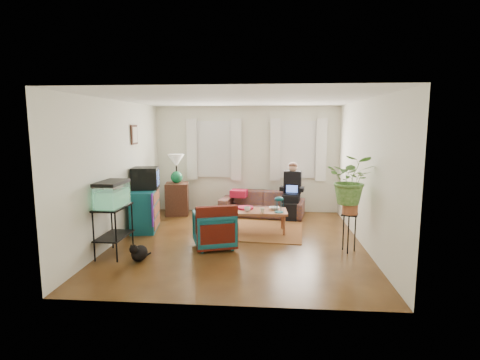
# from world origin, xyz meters

# --- Properties ---
(floor) EXTENTS (4.50, 5.00, 0.01)m
(floor) POSITION_xyz_m (0.00, 0.00, 0.00)
(floor) COLOR #4F2B14
(floor) RESTS_ON ground
(ceiling) EXTENTS (4.50, 5.00, 0.01)m
(ceiling) POSITION_xyz_m (0.00, 0.00, 2.60)
(ceiling) COLOR white
(ceiling) RESTS_ON wall_back
(wall_back) EXTENTS (4.50, 0.01, 2.60)m
(wall_back) POSITION_xyz_m (0.00, 2.50, 1.30)
(wall_back) COLOR silver
(wall_back) RESTS_ON floor
(wall_front) EXTENTS (4.50, 0.01, 2.60)m
(wall_front) POSITION_xyz_m (0.00, -2.50, 1.30)
(wall_front) COLOR silver
(wall_front) RESTS_ON floor
(wall_left) EXTENTS (0.01, 5.00, 2.60)m
(wall_left) POSITION_xyz_m (-2.25, 0.00, 1.30)
(wall_left) COLOR silver
(wall_left) RESTS_ON floor
(wall_right) EXTENTS (0.01, 5.00, 2.60)m
(wall_right) POSITION_xyz_m (2.25, 0.00, 1.30)
(wall_right) COLOR silver
(wall_right) RESTS_ON floor
(window_left) EXTENTS (1.08, 0.04, 1.38)m
(window_left) POSITION_xyz_m (-0.80, 2.48, 1.55)
(window_left) COLOR white
(window_left) RESTS_ON wall_back
(window_right) EXTENTS (1.08, 0.04, 1.38)m
(window_right) POSITION_xyz_m (1.25, 2.48, 1.55)
(window_right) COLOR white
(window_right) RESTS_ON wall_back
(curtains_left) EXTENTS (1.36, 0.06, 1.50)m
(curtains_left) POSITION_xyz_m (-0.80, 2.40, 1.55)
(curtains_left) COLOR white
(curtains_left) RESTS_ON wall_back
(curtains_right) EXTENTS (1.36, 0.06, 1.50)m
(curtains_right) POSITION_xyz_m (1.25, 2.40, 1.55)
(curtains_right) COLOR white
(curtains_right) RESTS_ON wall_back
(picture_frame) EXTENTS (0.04, 0.32, 0.40)m
(picture_frame) POSITION_xyz_m (-2.21, 0.85, 1.95)
(picture_frame) COLOR #3D2616
(picture_frame) RESTS_ON wall_left
(area_rug) EXTENTS (2.13, 1.76, 0.01)m
(area_rug) POSITION_xyz_m (0.24, 0.75, 0.01)
(area_rug) COLOR brown
(area_rug) RESTS_ON floor
(sofa) EXTENTS (2.07, 1.11, 0.77)m
(sofa) POSITION_xyz_m (0.39, 2.05, 0.39)
(sofa) COLOR brown
(sofa) RESTS_ON floor
(seated_person) EXTENTS (0.59, 0.68, 1.17)m
(seated_person) POSITION_xyz_m (1.09, 1.93, 0.59)
(seated_person) COLOR black
(seated_person) RESTS_ON sofa
(side_table) EXTENTS (0.60, 0.60, 0.77)m
(side_table) POSITION_xyz_m (-1.65, 2.00, 0.38)
(side_table) COLOR #422619
(side_table) RESTS_ON floor
(table_lamp) EXTENTS (0.45, 0.45, 0.70)m
(table_lamp) POSITION_xyz_m (-1.65, 2.00, 1.10)
(table_lamp) COLOR white
(table_lamp) RESTS_ON side_table
(dresser) EXTENTS (0.61, 1.00, 0.84)m
(dresser) POSITION_xyz_m (-1.99, 0.65, 0.42)
(dresser) COLOR #136773
(dresser) RESTS_ON floor
(crt_tv) EXTENTS (0.58, 0.55, 0.45)m
(crt_tv) POSITION_xyz_m (-1.99, 0.74, 1.06)
(crt_tv) COLOR black
(crt_tv) RESTS_ON dresser
(aquarium_stand) EXTENTS (0.43, 0.75, 0.83)m
(aquarium_stand) POSITION_xyz_m (-2.00, -0.88, 0.41)
(aquarium_stand) COLOR black
(aquarium_stand) RESTS_ON floor
(aquarium) EXTENTS (0.39, 0.68, 0.43)m
(aquarium) POSITION_xyz_m (-2.00, -0.88, 1.04)
(aquarium) COLOR #7FD899
(aquarium) RESTS_ON aquarium_stand
(black_cat) EXTENTS (0.32, 0.42, 0.32)m
(black_cat) POSITION_xyz_m (-1.49, -1.13, 0.16)
(black_cat) COLOR black
(black_cat) RESTS_ON floor
(armchair) EXTENTS (0.86, 0.83, 0.71)m
(armchair) POSITION_xyz_m (-0.40, -0.34, 0.35)
(armchair) COLOR #136B73
(armchair) RESTS_ON floor
(serape_throw) EXTENTS (0.73, 0.38, 0.58)m
(serape_throw) POSITION_xyz_m (-0.31, -0.60, 0.50)
(serape_throw) COLOR #9E0A0A
(serape_throw) RESTS_ON armchair
(coffee_table) EXTENTS (1.11, 0.64, 0.45)m
(coffee_table) POSITION_xyz_m (0.38, 0.64, 0.23)
(coffee_table) COLOR brown
(coffee_table) RESTS_ON floor
(cup_a) EXTENTS (0.13, 0.13, 0.10)m
(cup_a) POSITION_xyz_m (0.14, 0.53, 0.50)
(cup_a) COLOR white
(cup_a) RESTS_ON coffee_table
(cup_b) EXTENTS (0.10, 0.10, 0.09)m
(cup_b) POSITION_xyz_m (0.43, 0.46, 0.50)
(cup_b) COLOR beige
(cup_b) RESTS_ON coffee_table
(bowl) EXTENTS (0.22, 0.22, 0.05)m
(bowl) POSITION_xyz_m (0.67, 0.75, 0.48)
(bowl) COLOR white
(bowl) RESTS_ON coffee_table
(snack_tray) EXTENTS (0.35, 0.35, 0.04)m
(snack_tray) POSITION_xyz_m (0.08, 0.78, 0.47)
(snack_tray) COLOR #B21414
(snack_tray) RESTS_ON coffee_table
(birdcage) EXTENTS (0.19, 0.19, 0.32)m
(birdcage) POSITION_xyz_m (0.76, 0.51, 0.61)
(birdcage) COLOR #115B6B
(birdcage) RESTS_ON coffee_table
(plant_stand) EXTENTS (0.35, 0.35, 0.66)m
(plant_stand) POSITION_xyz_m (1.93, -0.41, 0.33)
(plant_stand) COLOR black
(plant_stand) RESTS_ON floor
(potted_plant) EXTENTS (0.91, 0.84, 0.84)m
(potted_plant) POSITION_xyz_m (1.93, -0.41, 1.12)
(potted_plant) COLOR #599947
(potted_plant) RESTS_ON plant_stand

